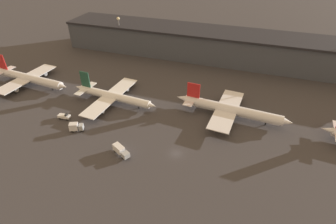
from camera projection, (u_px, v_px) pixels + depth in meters
name	position (u px, v px, depth m)	size (l,w,h in m)	color
ground	(176.00, 153.00, 92.79)	(600.00, 600.00, 0.00)	#383538
terminal_building	(220.00, 46.00, 156.04)	(194.65, 26.40, 17.04)	#3D424C
airplane_0	(29.00, 78.00, 132.52)	(48.40, 33.80, 13.64)	silver
airplane_1	(113.00, 96.00, 118.83)	(42.68, 36.70, 12.58)	white
airplane_2	(230.00, 110.00, 109.13)	(48.69, 32.49, 12.36)	silver
service_vehicle_0	(121.00, 150.00, 91.49)	(7.60, 5.48, 3.19)	#9EA3A8
service_vehicle_1	(76.00, 127.00, 102.19)	(5.70, 4.25, 3.57)	#9EA3A8
service_vehicle_3	(64.00, 116.00, 109.19)	(5.16, 2.55, 2.67)	white
lamp_post_0	(119.00, 30.00, 162.47)	(1.80, 1.80, 22.00)	slate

